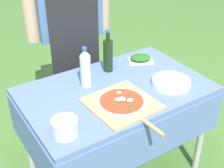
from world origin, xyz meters
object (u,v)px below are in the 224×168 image
Objects in this scene: herb_container at (141,58)px; mixing_tub at (65,127)px; pizza_on_peel at (122,103)px; water_bottle at (85,68)px; plate_stack at (171,82)px; person_cook at (69,15)px; prep_table at (116,100)px; oil_bottle at (108,55)px.

mixing_tub is (-0.82, -0.44, 0.02)m from herb_container.
water_bottle reaches higher than pizza_on_peel.
person_cook is at bearing 111.11° from plate_stack.
prep_table is 0.75m from person_cook.
herb_container is (0.43, 0.39, 0.01)m from pizza_on_peel.
water_bottle is 1.23× the size of herb_container.
prep_table is 5.45× the size of herb_container.
pizza_on_peel reaches higher than prep_table.
prep_table is 3.94× the size of oil_bottle.
person_cook is at bearing 61.80° from mixing_tub.
prep_table is 0.53m from mixing_tub.
water_bottle is 0.56m from plate_stack.
plate_stack is at bearing -95.78° from herb_container.
mixing_tub reaches higher than plate_stack.
oil_bottle reaches higher than prep_table.
water_bottle is (-0.14, 0.13, 0.22)m from prep_table.
oil_bottle is at bearing 178.18° from herb_container.
pizza_on_peel is at bearing -77.19° from water_bottle.
herb_container is at bearing -1.82° from oil_bottle.
person_cook reaches higher than mixing_tub.
mixing_tub is at bearing -131.54° from water_bottle.
person_cook is 0.87m from pizza_on_peel.
prep_table is 0.29m from water_bottle.
pizza_on_peel is at bearing -111.66° from prep_table.
prep_table is 2.18× the size of pizza_on_peel.
mixing_tub is (-0.32, -0.36, -0.08)m from water_bottle.
person_cook is at bearing 99.71° from oil_bottle.
herb_container is (0.36, 0.21, 0.12)m from prep_table.
water_bottle is (-0.22, -0.09, 0.01)m from oil_bottle.
pizza_on_peel is 2.50× the size of herb_container.
plate_stack is at bearing 5.19° from mixing_tub.
person_cook reaches higher than prep_table.
person_cook reaches higher than pizza_on_peel.
mixing_tub reaches higher than prep_table.
pizza_on_peel is (-0.08, -0.82, -0.28)m from person_cook.
oil_bottle reaches higher than mixing_tub.
pizza_on_peel reaches higher than plate_stack.
prep_table is at bearing -110.78° from oil_bottle.
prep_table is 4.43× the size of water_bottle.
pizza_on_peel is at bearing 7.90° from mixing_tub.
oil_bottle reaches higher than pizza_on_peel.
oil_bottle is 0.24m from water_bottle.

